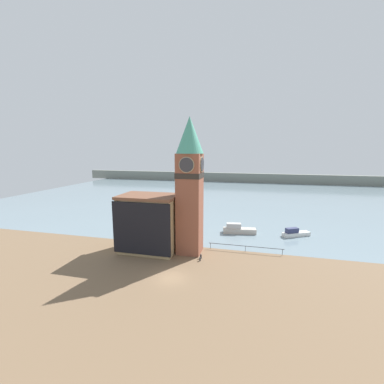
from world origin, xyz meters
The scene contains 10 objects.
ground_plane centered at (0.00, 0.00, 0.00)m, with size 160.00×160.00×0.00m, color brown.
water centered at (0.00, 72.39, 0.00)m, with size 160.00×120.00×0.00m.
far_shoreline centered at (0.00, 112.39, 2.50)m, with size 180.00×3.00×5.00m.
pier_railing centered at (9.83, 12.14, 0.97)m, with size 13.09×0.08×1.09m.
clock_tower centered at (0.29, 9.73, 12.40)m, with size 4.61×4.61×23.33m.
pier_building centered at (-6.93, 8.71, 5.07)m, with size 10.20×6.97×10.09m.
boat_near centered at (7.88, 22.30, 0.79)m, with size 7.21×2.99×2.16m.
boat_far centered at (19.59, 23.15, 0.65)m, with size 5.96×4.20×1.81m.
mooring_bollard_near centered at (2.84, 6.46, 0.34)m, with size 0.25×0.25×0.62m.
mooring_bollard_far centered at (2.76, 7.49, 0.40)m, with size 0.30×0.30×0.74m.
Camera 1 is at (11.04, -32.04, 17.91)m, focal length 24.00 mm.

